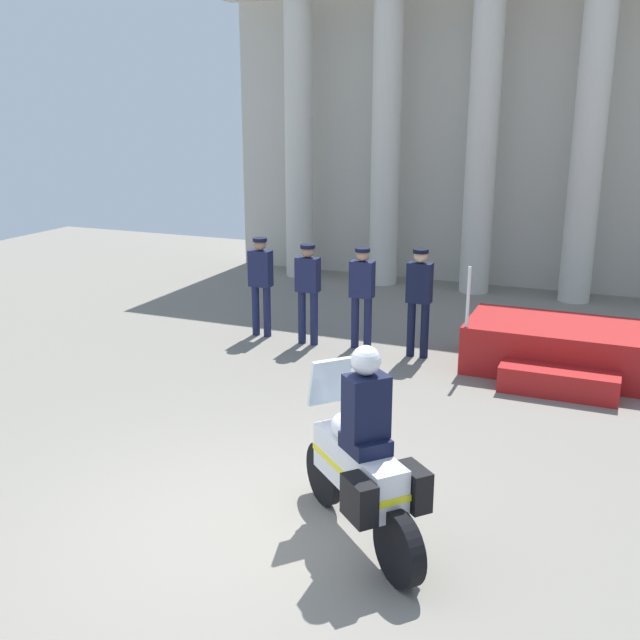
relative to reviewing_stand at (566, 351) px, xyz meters
The scene contains 8 objects.
ground_plane 6.22m from the reviewing_stand, 113.84° to the right, with size 28.00×28.00×0.00m, color gray.
colonnade_backdrop 6.51m from the reviewing_stand, 114.04° to the left, with size 11.89×1.47×6.93m.
reviewing_stand is the anchor object (origin of this frame).
officer_in_row_0 5.07m from the reviewing_stand, behind, with size 0.38×0.24×1.71m.
officer_in_row_1 4.15m from the reviewing_stand, behind, with size 0.38×0.24×1.69m.
officer_in_row_2 3.26m from the reviewing_stand, behind, with size 0.38×0.24×1.67m.
officer_in_row_3 2.33m from the reviewing_stand, behind, with size 0.38×0.24×1.74m.
motorcycle_with_rider 5.55m from the reviewing_stand, 103.40° to the right, with size 1.63×1.49×1.90m.
Camera 1 is at (3.18, -5.34, 3.84)m, focal length 41.65 mm.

